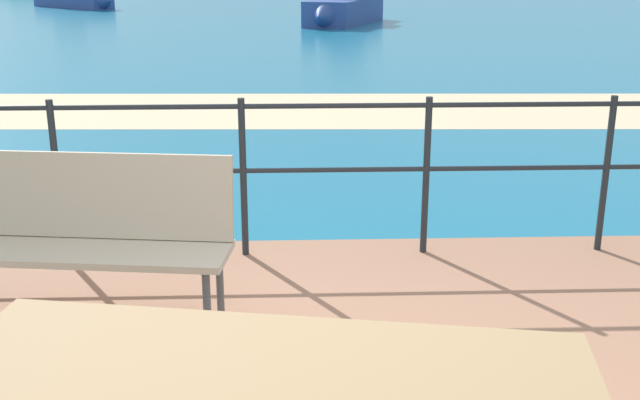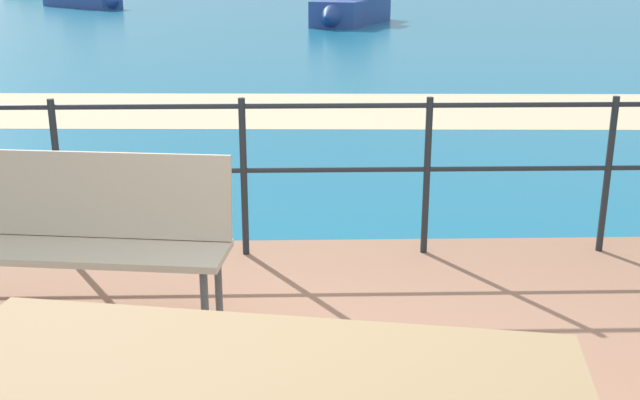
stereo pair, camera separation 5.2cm
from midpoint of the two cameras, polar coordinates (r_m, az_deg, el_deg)
beach_strip at (r=10.24m, az=-0.08°, el=6.69°), size 54.05×4.40×0.01m
park_bench at (r=4.18m, az=-17.06°, el=-1.85°), size 1.62×0.61×0.91m
railing_fence at (r=4.92m, az=1.47°, el=3.12°), size 5.94×0.04×1.04m
boat_near at (r=23.80m, az=2.42°, el=13.98°), size 2.69×4.49×1.35m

